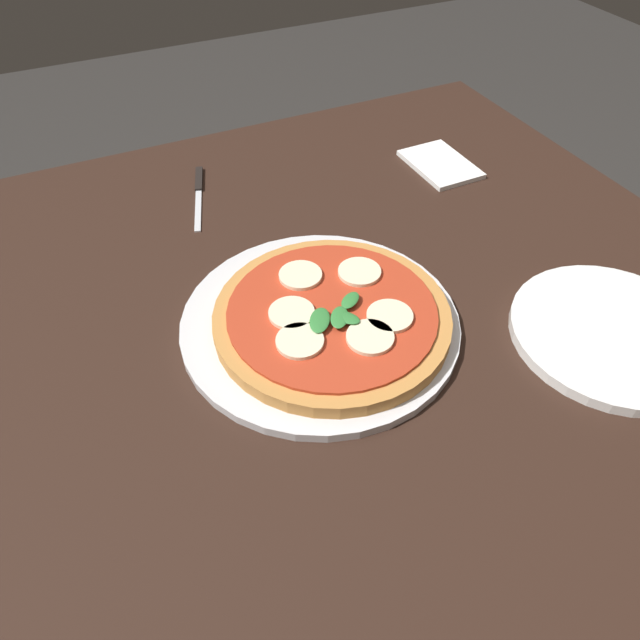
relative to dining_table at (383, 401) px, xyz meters
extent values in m
plane|color=#2D2B28|center=(0.00, 0.00, -0.61)|extent=(6.00, 6.00, 0.00)
cube|color=black|center=(0.00, 0.00, 0.07)|extent=(1.19, 1.03, 0.04)
cube|color=black|center=(-0.52, -0.43, -0.28)|extent=(0.07, 0.07, 0.66)
cube|color=black|center=(-0.52, 0.43, -0.28)|extent=(0.07, 0.07, 0.66)
cylinder|color=silver|center=(-0.07, -0.06, 0.10)|extent=(0.34, 0.34, 0.01)
cylinder|color=#C6843F|center=(-0.06, -0.05, 0.11)|extent=(0.28, 0.28, 0.02)
cylinder|color=#B7381E|center=(-0.06, -0.05, 0.13)|extent=(0.25, 0.25, 0.00)
cylinder|color=beige|center=(0.00, -0.03, 0.13)|extent=(0.05, 0.05, 0.00)
cylinder|color=beige|center=(-0.02, 0.01, 0.13)|extent=(0.05, 0.05, 0.00)
cylinder|color=beige|center=(-0.10, 0.01, 0.13)|extent=(0.05, 0.05, 0.00)
cylinder|color=beige|center=(-0.13, -0.05, 0.13)|extent=(0.05, 0.05, 0.00)
cylinder|color=beige|center=(-0.07, -0.09, 0.13)|extent=(0.05, 0.05, 0.00)
cylinder|color=beige|center=(-0.03, -0.10, 0.13)|extent=(0.05, 0.05, 0.00)
ellipsoid|color=#337F38|center=(-0.04, -0.04, 0.13)|extent=(0.04, 0.04, 0.00)
ellipsoid|color=#337F38|center=(-0.04, -0.05, 0.13)|extent=(0.04, 0.04, 0.00)
ellipsoid|color=#337F38|center=(-0.06, -0.02, 0.13)|extent=(0.03, 0.04, 0.00)
ellipsoid|color=#337F38|center=(-0.04, -0.07, 0.13)|extent=(0.05, 0.04, 0.00)
cylinder|color=white|center=(0.09, 0.25, 0.10)|extent=(0.24, 0.24, 0.01)
cube|color=white|center=(-0.33, 0.29, 0.10)|extent=(0.13, 0.09, 0.01)
cube|color=black|center=(-0.45, -0.09, 0.10)|extent=(0.07, 0.03, 0.01)
cube|color=silver|center=(-0.37, -0.12, 0.09)|extent=(0.10, 0.04, 0.00)
camera|label=1|loc=(0.39, -0.27, 0.61)|focal=33.37mm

